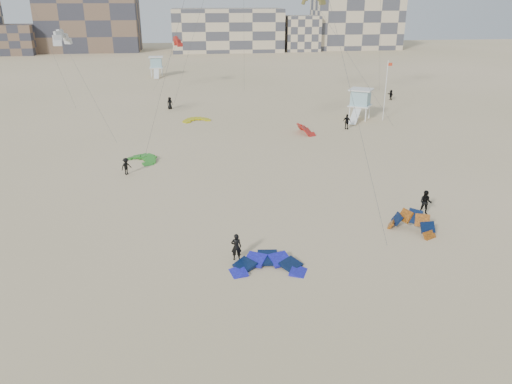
{
  "coord_description": "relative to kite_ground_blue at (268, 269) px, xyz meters",
  "views": [
    {
      "loc": [
        -1.13,
        -25.0,
        15.49
      ],
      "look_at": [
        2.82,
        6.0,
        3.16
      ],
      "focal_mm": 35.0,
      "sensor_mm": 36.0,
      "label": 1
    }
  ],
  "objects": [
    {
      "name": "kitesurfer_main",
      "position": [
        -1.81,
        1.4,
        0.9
      ],
      "size": [
        0.68,
        0.46,
        1.79
      ],
      "primitive_type": "imported",
      "rotation": [
        0.0,
        0.0,
        3.09
      ],
      "color": "black",
      "rests_on": "ground"
    },
    {
      "name": "kite_ground_red_far",
      "position": [
        9.31,
        31.18,
        0.0
      ],
      "size": [
        3.71,
        3.6,
        3.32
      ],
      "primitive_type": null,
      "rotation": [
        0.73,
        0.0,
        1.67
      ],
      "color": "red",
      "rests_on": "ground"
    },
    {
      "name": "ground",
      "position": [
        -2.95,
        -1.19,
        0.0
      ],
      "size": [
        320.0,
        320.0,
        0.0
      ],
      "primitive_type": "plane",
      "color": "beige",
      "rests_on": "ground"
    },
    {
      "name": "condo_mid",
      "position": [
        7.05,
        128.81,
        6.0
      ],
      "size": [
        32.0,
        16.0,
        12.0
      ],
      "primitive_type": "cube",
      "color": "beige",
      "rests_on": "ground"
    },
    {
      "name": "kitesurfer_b",
      "position": [
        13.01,
        6.6,
        0.95
      ],
      "size": [
        1.16,
        1.09,
        1.89
      ],
      "primitive_type": "imported",
      "rotation": [
        0.0,
        0.0,
        -0.56
      ],
      "color": "black",
      "rests_on": "ground"
    },
    {
      "name": "kite_fly_olive",
      "position": [
        11.19,
        37.91,
        15.03
      ],
      "size": [
        10.51,
        10.55,
        15.24
      ],
      "rotation": [
        0.0,
        0.0,
        -0.7
      ],
      "color": "brown",
      "rests_on": "ground"
    },
    {
      "name": "condo_west_b",
      "position": [
        -32.95,
        132.81,
        9.0
      ],
      "size": [
        28.0,
        14.0,
        18.0
      ],
      "primitive_type": "cube",
      "color": "brown",
      "rests_on": "ground"
    },
    {
      "name": "kite_fly_red",
      "position": [
        -6.19,
        64.29,
        8.0
      ],
      "size": [
        6.15,
        8.92,
        8.24
      ],
      "rotation": [
        0.0,
        0.0,
        1.78
      ],
      "color": "red",
      "rests_on": "ground"
    },
    {
      "name": "condo_fill_right",
      "position": [
        29.05,
        126.81,
        5.0
      ],
      "size": [
        10.0,
        10.0,
        10.0
      ],
      "primitive_type": "cube",
      "color": "beige",
      "rests_on": "ground"
    },
    {
      "name": "kite_ground_orange",
      "position": [
        10.76,
        3.88,
        0.0
      ],
      "size": [
        4.64,
        4.64,
        3.25
      ],
      "primitive_type": null,
      "rotation": [
        0.99,
        0.0,
        -0.81
      ],
      "color": "orange",
      "rests_on": "ground"
    },
    {
      "name": "kite_ground_blue",
      "position": [
        0.0,
        0.0,
        0.0
      ],
      "size": [
        4.62,
        4.83,
        2.01
      ],
      "primitive_type": null,
      "rotation": [
        0.23,
        0.0,
        -0.11
      ],
      "color": "#2126E2",
      "rests_on": "ground"
    },
    {
      "name": "kitesurfer_c",
      "position": [
        -10.46,
        18.69,
        0.8
      ],
      "size": [
        1.17,
        1.11,
        1.6
      ],
      "primitive_type": "imported",
      "rotation": [
        0.0,
        0.0,
        0.69
      ],
      "color": "black",
      "rests_on": "ground"
    },
    {
      "name": "condo_fill_left",
      "position": [
        -52.95,
        126.81,
        4.0
      ],
      "size": [
        12.0,
        10.0,
        8.0
      ],
      "primitive_type": "cube",
      "color": "brown",
      "rests_on": "ground"
    },
    {
      "name": "kite_ground_yellow",
      "position": [
        -3.7,
        39.28,
        0.0
      ],
      "size": [
        4.23,
        4.37,
        0.78
      ],
      "primitive_type": null,
      "rotation": [
        0.08,
        0.0,
        0.29
      ],
      "color": "#D6BD0D",
      "rests_on": "ground"
    },
    {
      "name": "condo_east",
      "position": [
        47.05,
        130.81,
        8.0
      ],
      "size": [
        26.0,
        14.0,
        16.0
      ],
      "primitive_type": "cube",
      "color": "beige",
      "rests_on": "ground"
    },
    {
      "name": "flagpole",
      "position": [
        20.96,
        36.46,
        4.09
      ],
      "size": [
        0.63,
        0.1,
        7.78
      ],
      "color": "white",
      "rests_on": "ground"
    },
    {
      "name": "kite_ground_green",
      "position": [
        -9.41,
        22.72,
        0.0
      ],
      "size": [
        5.02,
        5.0,
        1.54
      ],
      "primitive_type": null,
      "rotation": [
        0.21,
        0.0,
        -0.86
      ],
      "color": "green",
      "rests_on": "ground"
    },
    {
      "name": "kite_fly_grey",
      "position": [
        -17.86,
        32.4,
        11.09
      ],
      "size": [
        7.42,
        8.1,
        11.16
      ],
      "rotation": [
        0.0,
        0.0,
        1.38
      ],
      "color": "silver",
      "rests_on": "ground"
    },
    {
      "name": "kitesurfer_e",
      "position": [
        -7.42,
        47.29,
        0.87
      ],
      "size": [
        1.0,
        0.83,
        1.74
      ],
      "primitive_type": "imported",
      "rotation": [
        0.0,
        0.0,
        0.39
      ],
      "color": "black",
      "rests_on": "ground"
    },
    {
      "name": "kitesurfer_d",
      "position": [
        14.75,
        32.45,
        0.94
      ],
      "size": [
        1.14,
        1.06,
        1.88
      ],
      "primitive_type": "imported",
      "rotation": [
        0.0,
        0.0,
        2.44
      ],
      "color": "black",
      "rests_on": "ground"
    },
    {
      "name": "lifeguard_tower_near",
      "position": [
        18.06,
        37.59,
        2.0
      ],
      "size": [
        3.92,
        6.06,
        4.03
      ],
      "rotation": [
        0.0,
        0.0,
        -0.55
      ],
      "color": "white",
      "rests_on": "ground"
    },
    {
      "name": "lifeguard_tower_far",
      "position": [
        -11.12,
        79.62,
        1.97
      ],
      "size": [
        2.86,
        5.43,
        3.97
      ],
      "rotation": [
        0.0,
        0.0,
        0.02
      ],
      "color": "white",
      "rests_on": "ground"
    },
    {
      "name": "kitesurfer_f",
      "position": [
        27.22,
        49.8,
        0.79
      ],
      "size": [
        0.67,
        1.52,
        1.58
      ],
      "primitive_type": "imported",
      "rotation": [
        0.0,
        0.0,
        -1.42
      ],
      "color": "black",
      "rests_on": "ground"
    }
  ]
}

